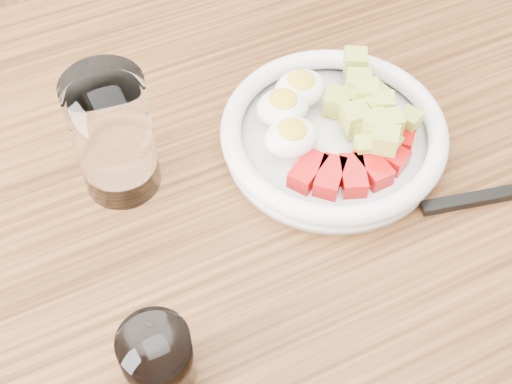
% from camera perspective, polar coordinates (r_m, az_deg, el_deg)
% --- Properties ---
extents(dining_table, '(1.50, 0.90, 0.77)m').
position_cam_1_polar(dining_table, '(0.83, 0.92, -5.62)').
color(dining_table, brown).
rests_on(dining_table, ground).
extents(bowl, '(0.25, 0.25, 0.06)m').
position_cam_1_polar(bowl, '(0.79, 6.19, 4.86)').
color(bowl, white).
rests_on(bowl, dining_table).
extents(fork, '(0.21, 0.06, 0.01)m').
position_cam_1_polar(fork, '(0.79, 18.51, -0.26)').
color(fork, black).
rests_on(fork, dining_table).
extents(water_glass, '(0.08, 0.08, 0.14)m').
position_cam_1_polar(water_glass, '(0.73, -11.34, 4.41)').
color(water_glass, white).
rests_on(water_glass, dining_table).
extents(coffee_glass, '(0.06, 0.06, 0.07)m').
position_cam_1_polar(coffee_glass, '(0.63, -7.89, -13.07)').
color(coffee_glass, white).
rests_on(coffee_glass, dining_table).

